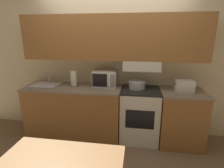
{
  "coord_description": "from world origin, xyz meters",
  "views": [
    {
      "loc": [
        0.42,
        -3.09,
        1.8
      ],
      "look_at": [
        0.05,
        -0.55,
        1.07
      ],
      "focal_mm": 28.0,
      "sensor_mm": 36.0,
      "label": 1
    }
  ],
  "objects": [
    {
      "name": "sink_basin",
      "position": [
        -1.18,
        -0.3,
        0.94
      ],
      "size": [
        0.45,
        0.39,
        0.23
      ],
      "color": "#B7BABF",
      "rests_on": "lower_counter_main"
    },
    {
      "name": "toaster",
      "position": [
        1.17,
        -0.31,
        1.01
      ],
      "size": [
        0.29,
        0.19,
        0.19
      ],
      "color": "silver",
      "rests_on": "lower_counter_right_stub"
    },
    {
      "name": "microwave",
      "position": [
        -0.13,
        -0.18,
        1.06
      ],
      "size": [
        0.4,
        0.29,
        0.28
      ],
      "color": "silver",
      "rests_on": "lower_counter_main"
    },
    {
      "name": "cooking_pot",
      "position": [
        0.43,
        -0.24,
        0.99
      ],
      "size": [
        0.36,
        0.28,
        0.13
      ],
      "color": "#B7BABF",
      "rests_on": "stove_range"
    },
    {
      "name": "lower_counter_right_stub",
      "position": [
        1.17,
        -0.3,
        0.46
      ],
      "size": [
        0.7,
        0.63,
        0.92
      ],
      "color": "#936033",
      "rests_on": "ground_plane"
    },
    {
      "name": "stove_range",
      "position": [
        0.49,
        -0.29,
        0.46
      ],
      "size": [
        0.64,
        0.58,
        0.92
      ],
      "color": "silver",
      "rests_on": "ground_plane"
    },
    {
      "name": "ground_plane",
      "position": [
        0.0,
        0.0,
        0.0
      ],
      "size": [
        16.0,
        16.0,
        0.0
      ],
      "primitive_type": "plane",
      "color": "#7F664C"
    },
    {
      "name": "paper_towel_roll",
      "position": [
        -0.67,
        -0.27,
        1.05
      ],
      "size": [
        0.12,
        0.12,
        0.27
      ],
      "color": "black",
      "rests_on": "lower_counter_main"
    },
    {
      "name": "wall_back",
      "position": [
        0.01,
        -0.07,
        1.51
      ],
      "size": [
        5.42,
        0.38,
        2.55
      ],
      "color": "beige",
      "rests_on": "ground_plane"
    },
    {
      "name": "lower_counter_main",
      "position": [
        -0.68,
        -0.3,
        0.46
      ],
      "size": [
        1.69,
        0.63,
        0.92
      ],
      "color": "#936033",
      "rests_on": "ground_plane"
    }
  ]
}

